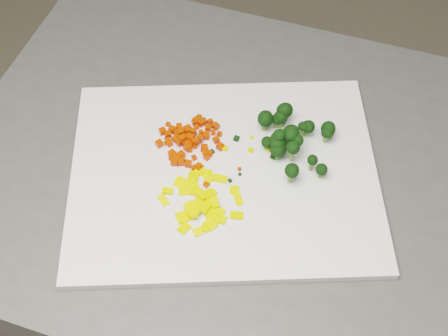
{
  "coord_description": "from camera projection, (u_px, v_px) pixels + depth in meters",
  "views": [
    {
      "loc": [
        -0.21,
        -0.59,
        1.71
      ],
      "look_at": [
        -0.17,
        -0.03,
        0.92
      ],
      "focal_mm": 50.0,
      "sensor_mm": 36.0,
      "label": 1
    }
  ],
  "objects": [
    {
      "name": "carrot_cube_62",
      "position": [
        179.0,
        142.0,
        0.99
      ],
      "size": [
        0.01,
        0.01,
        0.01
      ],
      "primitive_type": "cube",
      "rotation": [
        0.0,
        0.0,
        2.24
      ],
      "color": "red",
      "rests_on": "carrot_pile"
    },
    {
      "name": "carrot_cube_31",
      "position": [
        177.0,
        133.0,
        1.01
      ],
      "size": [
        0.01,
        0.01,
        0.01
      ],
      "primitive_type": "cube",
      "rotation": [
        0.0,
        0.0,
        1.04
      ],
      "color": "red",
      "rests_on": "carrot_pile"
    },
    {
      "name": "carrot_cube_54",
      "position": [
        190.0,
        141.0,
        1.0
      ],
      "size": [
        0.01,
        0.01,
        0.01
      ],
      "primitive_type": "cube",
      "rotation": [
        0.0,
        0.0,
        2.46
      ],
      "color": "red",
      "rests_on": "carrot_pile"
    },
    {
      "name": "carrot_cube_30",
      "position": [
        201.0,
        167.0,
        0.97
      ],
      "size": [
        0.01,
        0.01,
        0.01
      ],
      "primitive_type": "cube",
      "rotation": [
        0.0,
        0.0,
        0.79
      ],
      "color": "red",
      "rests_on": "carrot_pile"
    },
    {
      "name": "carrot_cube_32",
      "position": [
        188.0,
        148.0,
        0.99
      ],
      "size": [
        0.01,
        0.01,
        0.01
      ],
      "primitive_type": "cube",
      "rotation": [
        0.0,
        0.0,
        0.8
      ],
      "color": "red",
      "rests_on": "carrot_pile"
    },
    {
      "name": "carrot_cube_40",
      "position": [
        193.0,
        141.0,
        1.0
      ],
      "size": [
        0.01,
        0.01,
        0.01
      ],
      "primitive_type": "cube",
      "rotation": [
        0.0,
        0.0,
        2.92
      ],
      "color": "red",
      "rests_on": "carrot_pile"
    },
    {
      "name": "carrot_cube_57",
      "position": [
        205.0,
        150.0,
        0.99
      ],
      "size": [
        0.01,
        0.01,
        0.01
      ],
      "primitive_type": "cube",
      "rotation": [
        0.0,
        0.0,
        0.43
      ],
      "color": "red",
      "rests_on": "carrot_pile"
    },
    {
      "name": "broccoli_floret_9",
      "position": [
        321.0,
        172.0,
        0.95
      ],
      "size": [
        0.02,
        0.02,
        0.03
      ],
      "primitive_type": null,
      "color": "black",
      "rests_on": "broccoli_pile"
    },
    {
      "name": "carrot_cube_53",
      "position": [
        210.0,
        154.0,
        0.99
      ],
      "size": [
        0.01,
        0.01,
        0.01
      ],
      "primitive_type": "cube",
      "rotation": [
        0.0,
        0.0,
        3.01
      ],
      "color": "red",
      "rests_on": "carrot_pile"
    },
    {
      "name": "pepper_chunk_37",
      "position": [
        210.0,
        225.0,
        0.91
      ],
      "size": [
        0.02,
        0.02,
        0.01
      ],
      "primitive_type": "cube",
      "rotation": [
        0.05,
        -0.12,
        0.62
      ],
      "color": "yellow",
      "rests_on": "pepper_pile"
    },
    {
      "name": "carrot_cube_36",
      "position": [
        191.0,
        144.0,
        1.0
      ],
      "size": [
        0.01,
        0.01,
        0.01
      ],
      "primitive_type": "cube",
      "rotation": [
        0.0,
        0.0,
        2.61
      ],
      "color": "red",
      "rests_on": "carrot_pile"
    },
    {
      "name": "broccoli_floret_15",
      "position": [
        265.0,
        122.0,
        1.01
      ],
      "size": [
        0.04,
        0.04,
        0.04
      ],
      "primitive_type": null,
      "color": "black",
      "rests_on": "broccoli_pile"
    },
    {
      "name": "carrot_cube_46",
      "position": [
        172.0,
        130.0,
        1.01
      ],
      "size": [
        0.01,
        0.01,
        0.01
      ],
      "primitive_type": "cube",
      "rotation": [
        0.0,
        0.0,
        0.82
      ],
      "color": "red",
      "rests_on": "carrot_pile"
    },
    {
      "name": "carrot_cube_76",
      "position": [
        177.0,
        133.0,
        1.01
      ],
      "size": [
        0.01,
        0.01,
        0.01
      ],
      "primitive_type": "cube",
      "rotation": [
        0.0,
        0.0,
        1.88
      ],
      "color": "red",
      "rests_on": "carrot_pile"
    },
    {
      "name": "carrot_cube_12",
      "position": [
        216.0,
        126.0,
        1.02
      ],
      "size": [
        0.01,
        0.01,
        0.01
      ],
      "primitive_type": "cube",
      "rotation": [
        0.0,
        0.0,
        0.75
      ],
      "color": "red",
      "rests_on": "carrot_pile"
    },
    {
      "name": "carrot_cube_20",
      "position": [
        195.0,
        141.0,
        0.99
      ],
      "size": [
        0.01,
        0.01,
        0.01
      ],
      "primitive_type": "cube",
      "rotation": [
        0.0,
        0.0,
        2.27
      ],
      "color": "red",
      "rests_on": "carrot_pile"
    },
    {
      "name": "pepper_chunk_2",
      "position": [
        210.0,
        203.0,
        0.93
      ],
      "size": [
        0.02,
        0.02,
        0.01
      ],
      "primitive_type": "cube",
      "rotation": [
        -0.05,
        0.14,
        1.2
      ],
      "color": "yellow",
      "rests_on": "pepper_pile"
    },
    {
      "name": "broccoli_pile",
      "position": [
        294.0,
        139.0,
        0.97
      ],
      "size": [
        0.13,
        0.13,
        0.06
      ],
      "primitive_type": null,
      "color": "black",
      "rests_on": "cutting_board"
    },
    {
      "name": "carrot_cube_44",
      "position": [
        193.0,
        168.0,
        0.97
      ],
      "size": [
        0.01,
        0.01,
        0.01
      ],
      "primitive_type": "cube",
      "rotation": [
        0.0,
        0.0,
        1.71
      ],
      "color": "red",
      "rests_on": "carrot_pile"
    },
    {
      "name": "pepper_chunk_3",
      "position": [
        220.0,
        179.0,
        0.96
      ],
      "size": [
        0.02,
        0.02,
        0.01
      ],
      "primitive_type": "cube",
      "rotation": [
        -0.06,
        -0.02,
        2.84
      ],
      "color": "yellow",
      "rests_on": "pepper_pile"
    },
    {
      "name": "carrot_cube_15",
      "position": [
        177.0,
        137.0,
        1.01
      ],
      "size": [
        0.01,
        0.01,
        0.01
      ],
      "primitive_type": "cube",
      "rotation": [
        0.0,
        0.0,
        1.44
      ],
      "color": "red",
      "rests_on": "carrot_pile"
    },
    {
      "name": "pepper_chunk_31",
      "position": [
        211.0,
        193.0,
        0.94
      ],
      "size": [
        0.02,
        0.02,
        0.01
      ],
      "primitive_type": "cube",
      "rotation": [
        0.03,
        -0.1,
        0.56
      ],
      "color": "yellow",
      "rests_on": "pepper_pile"
    },
    {
      "name": "pepper_chunk_25",
      "position": [
        191.0,
        182.0,
        0.96
      ],
      "size": [
        0.01,
        0.02,
        0.01
      ],
      "primitive_type": "cube",
      "rotation": [
        0.11,
        -0.02,
        1.81
      ],
      "color": "yellow",
      "rests_on": "pepper_pile"
    },
    {
      "name": "carrot_cube_52",
      "position": [
        201.0,
        123.0,
        1.02
      ],
      "size": [
        0.01,
        0.01,
        0.01
      ],
      "primitive_type": "cube",
      "rotation": [
        0.0,
        0.0,
        2.32
      ],
      "color": "red",
      "rests_on": "carrot_pile"
    },
    {
      "name": "carrot_cube_68",
      "position": [
        195.0,
        141.0,
        1.0
      ],
      "size": [
        0.01,
        0.01,
        0.01
      ],
      "primitive_type": "cube",
      "rotation": [
        0.0,
        0.0,
        1.55
      ],
      "color": "red",
      "rests_on": "carrot_pile"
    },
    {
      "name": "broccoli_floret_6",
      "position": [
        266.0,
        144.0,
        0.99
      ],
      "size": [
        0.02,
        0.02,
        0.02
      ],
      "primitive_type": null,
      "color": "black",
      "rests_on": "broccoli_pile"
    },
    {
      "name": "broccoli_floret_2",
      "position": [
        277.0,
        121.0,
        1.01
      ],
      "size": [
        0.03,
        0.03,
        0.03
      ],
      "primitive_type": null,
      "color": "black",
      "rests_on": "broccoli_pile"
    },
    {
      "name": "carrot_cube_43",
      "position": [
        201.0,
        132.0,
        1.01
      ],
      "size": [
        0.01,
        0.01,
        0.01
      ],
      "primitive_type": "cube",
      "rotation": [
        0.0,
        0.0,
        0.25
      ],
      "color": "red",
      "rests_on": "carrot_pile"
    },
    {
      "name": "broccoli_floret_7",
      "position": [
        284.0,
        114.0,
        1.01
      ],
      "size": [
        0.04,
        0.04,
        0.04
      ],
      "primitive_type": null,
      "color": "black",
      "rests_on": "broccoli_pile"
    },
    {
      "name": "pepper_chunk_17",
      "position": [
        181.0,
        183.0,
        0.96
      ],
      "size": [
        0.03,
        0.02,
        0.01
      ],
      "primitive_type": "cube",
      "rotation": [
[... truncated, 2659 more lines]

